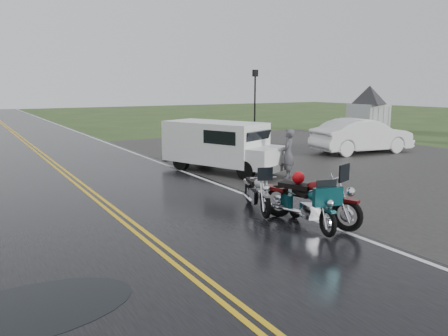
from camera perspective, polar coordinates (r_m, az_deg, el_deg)
name	(u,v)px	position (r m, az deg, el deg)	size (l,w,h in m)	color
ground	(156,246)	(8.95, -8.86, -10.08)	(120.00, 120.00, 0.00)	#2D471E
road	(57,167)	(18.31, -20.94, 0.09)	(8.00, 100.00, 0.04)	black
parking_pad	(352,161)	(19.30, 16.42, 0.86)	(14.00, 24.00, 0.03)	black
visitor_center	(369,98)	(30.44, 18.44, 8.69)	(16.00, 10.00, 4.80)	#A8AAAD
motorcycle_red	(348,202)	(9.67, 15.85, -4.29)	(0.89, 2.45, 1.45)	#53090A
motorcycle_teal	(328,212)	(9.28, 13.47, -5.58)	(0.74, 2.04, 1.20)	#042F33
motorcycle_silver	(266,196)	(10.32, 5.49, -3.71)	(0.74, 2.03, 1.20)	#94969B
van_white	(246,153)	(14.62, 2.90, 1.96)	(1.80, 4.81, 1.89)	white
person_at_van	(288,155)	(15.04, 8.35, 1.75)	(0.62, 0.41, 1.70)	#4B4A4F
sedan_white	(362,136)	(21.71, 17.58, 3.95)	(1.71, 4.91, 1.62)	white
lamp_post_far_right	(255,104)	(26.34, 4.05, 8.28)	(0.36, 0.36, 4.15)	black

